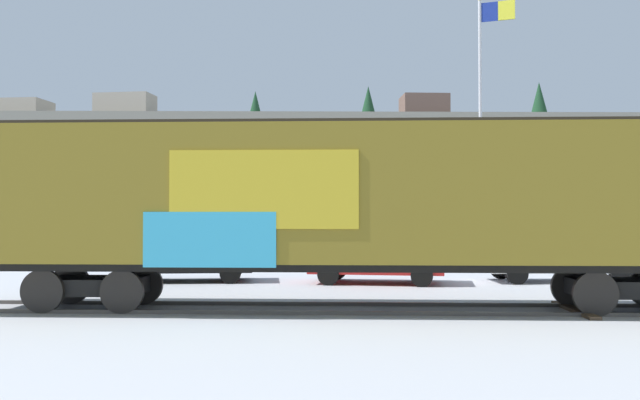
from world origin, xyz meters
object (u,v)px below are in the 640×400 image
Objects in this scene: flagpole at (485,104)px; parked_car_black at (185,254)px; parked_car_red at (376,255)px; parked_car_white at (556,254)px; freight_car at (355,199)px.

flagpole is 2.42× the size of parked_car_black.
parked_car_black is 0.98× the size of parked_car_red.
parked_car_black reaches higher than parked_car_red.
flagpole is at bearing 109.05° from parked_car_white.
parked_car_black is at bearing 178.64° from parked_car_white.
parked_car_black is 5.95m from parked_car_red.
parked_car_white is at bearing -70.95° from flagpole.
freight_car is 9.29m from parked_car_white.
parked_car_red is (5.92, -0.63, 0.00)m from parked_car_black.
flagpole is 2.22× the size of parked_car_white.
parked_car_black is 11.58m from parked_car_white.
parked_car_white is (5.67, 0.36, 0.01)m from parked_car_red.
freight_car is 11.85m from flagpole.
flagpole is at bearing 60.94° from freight_car.
parked_car_red is 0.93× the size of parked_car_white.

